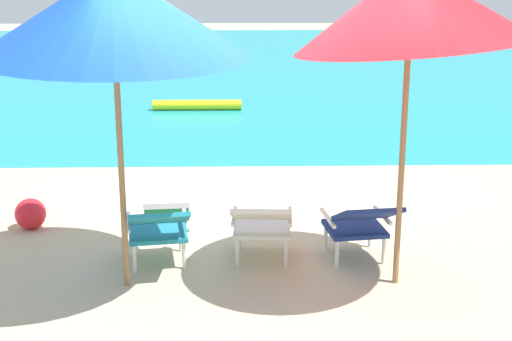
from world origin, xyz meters
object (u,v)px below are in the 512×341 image
Objects in this scene: lounge_chair_right at (361,222)px; beach_umbrella_right at (411,5)px; lounge_chair_left at (158,227)px; lounge_chair_center at (262,223)px; beach_ball at (30,214)px; beach_umbrella_left at (113,12)px; swim_buoy at (197,105)px; cooler_box at (167,213)px.

lounge_chair_right is 2.00m from beach_umbrella_right.
beach_umbrella_right is (2.07, -0.34, 1.95)m from lounge_chair_left.
lounge_chair_left is 0.93m from lounge_chair_center.
lounge_chair_right is 3.40m from beach_ball.
beach_ball is (-3.49, 1.41, -2.19)m from beach_umbrella_right.
lounge_chair_center is 0.33× the size of beach_umbrella_right.
beach_umbrella_left is at bearing -125.56° from lounge_chair_left.
beach_umbrella_left is 2.82m from beach_ball.
beach_umbrella_right reaches higher than lounge_chair_right.
lounge_chair_right is at bearing -1.08° from lounge_chair_center.
swim_buoy is 7.73m from beach_umbrella_left.
swim_buoy is 7.07m from lounge_chair_left.
lounge_chair_left is 1.01× the size of lounge_chair_right.
beach_umbrella_left reaches higher than beach_ball.
beach_umbrella_right reaches higher than lounge_chair_center.
lounge_chair_left is at bearing 170.63° from beach_umbrella_right.
cooler_box is at bearing -90.02° from swim_buoy.
beach_umbrella_left reaches higher than cooler_box.
beach_umbrella_right reaches higher than beach_umbrella_left.
lounge_chair_left is at bearing -88.66° from cooler_box.
lounge_chair_left is 1.80m from beach_ball.
lounge_chair_center is at bearing -45.61° from cooler_box.
cooler_box is at bearing 81.04° from beach_umbrella_left.
lounge_chair_right reaches higher than cooler_box.
beach_umbrella_right is 8.63× the size of beach_ball.
lounge_chair_left is at bearing 54.44° from beach_umbrella_left.
beach_umbrella_right reaches higher than lounge_chair_left.
lounge_chair_right is at bearing -17.10° from beach_ball.
swim_buoy is 6.01m from cooler_box.
beach_umbrella_left reaches higher than lounge_chair_center.
lounge_chair_left reaches higher than beach_ball.
beach_ball is (-1.40, -6.00, 0.06)m from swim_buoy.
lounge_chair_left is 2.86m from beach_umbrella_right.
cooler_box is (-1.84, 0.99, -0.24)m from lounge_chair_right.
swim_buoy is at bearing 90.18° from lounge_chair_left.
beach_umbrella_right is 5.58× the size of cooler_box.
lounge_chair_left is 1.05× the size of lounge_chair_center.
swim_buoy is at bearing 76.82° from beach_ball.
lounge_chair_center is at bearing 178.92° from lounge_chair_right.
swim_buoy is at bearing 88.28° from beach_umbrella_left.
lounge_chair_right is 1.89× the size of cooler_box.
lounge_chair_right is at bearing 11.23° from beach_umbrella_left.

